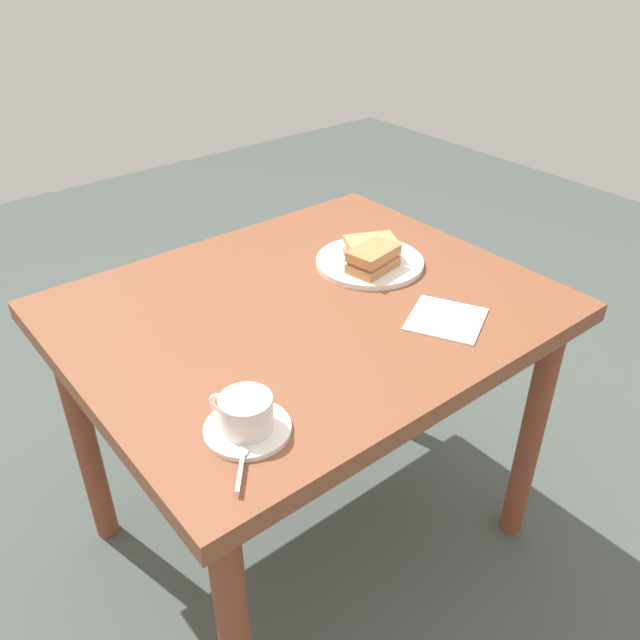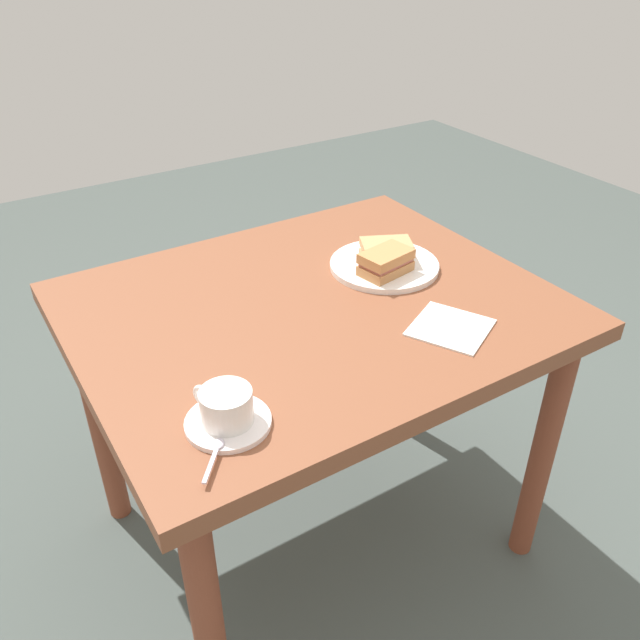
% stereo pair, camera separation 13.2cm
% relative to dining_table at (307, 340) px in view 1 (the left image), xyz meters
% --- Properties ---
extents(ground_plane, '(6.00, 6.00, 0.00)m').
position_rel_dining_table_xyz_m(ground_plane, '(0.00, 0.00, -0.65)').
color(ground_plane, '#49524E').
extents(dining_table, '(1.03, 0.84, 0.74)m').
position_rel_dining_table_xyz_m(dining_table, '(0.00, 0.00, 0.00)').
color(dining_table, brown).
rests_on(dining_table, ground_plane).
extents(sandwich_plate, '(0.26, 0.26, 0.01)m').
position_rel_dining_table_xyz_m(sandwich_plate, '(-0.23, -0.05, 0.11)').
color(sandwich_plate, white).
rests_on(sandwich_plate, dining_table).
extents(sandwich_front, '(0.14, 0.12, 0.05)m').
position_rel_dining_table_xyz_m(sandwich_front, '(-0.24, -0.05, 0.14)').
color(sandwich_front, tan).
rests_on(sandwich_front, sandwich_plate).
extents(sandwich_back, '(0.13, 0.10, 0.05)m').
position_rel_dining_table_xyz_m(sandwich_back, '(-0.20, -0.01, 0.14)').
color(sandwich_back, '#BD7F4B').
rests_on(sandwich_back, sandwich_plate).
extents(coffee_saucer, '(0.15, 0.15, 0.01)m').
position_rel_dining_table_xyz_m(coffee_saucer, '(0.33, 0.26, 0.10)').
color(coffee_saucer, white).
rests_on(coffee_saucer, dining_table).
extents(coffee_cup, '(0.09, 0.11, 0.06)m').
position_rel_dining_table_xyz_m(coffee_cup, '(0.33, 0.26, 0.14)').
color(coffee_cup, white).
rests_on(coffee_cup, coffee_saucer).
extents(spoon, '(0.07, 0.08, 0.01)m').
position_rel_dining_table_xyz_m(spoon, '(0.38, 0.33, 0.11)').
color(spoon, silver).
rests_on(spoon, coffee_saucer).
extents(napkin, '(0.20, 0.20, 0.00)m').
position_rel_dining_table_xyz_m(napkin, '(-0.19, 0.24, 0.10)').
color(napkin, white).
rests_on(napkin, dining_table).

